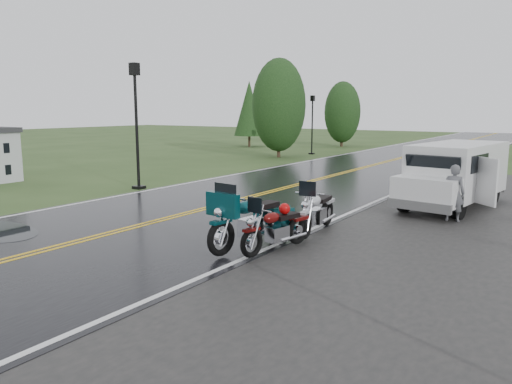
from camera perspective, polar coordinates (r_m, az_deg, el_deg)
ground at (r=12.32m, az=-16.26°, el=-4.69°), size 120.00×120.00×0.00m
road at (r=20.13m, az=5.93°, el=1.10°), size 8.00×100.00×0.04m
motorcycle_red at (r=9.71m, az=-0.51°, el=-4.52°), size 1.04×2.08×1.17m
motorcycle_teal at (r=9.79m, az=-4.03°, el=-3.60°), size 1.17×2.54×1.45m
motorcycle_silver at (r=11.11m, az=5.68°, el=-2.49°), size 1.07×2.24×1.28m
van_white at (r=14.77m, az=16.74°, el=1.46°), size 2.51×5.19×1.96m
person_at_van at (r=13.95m, az=21.65°, el=-0.22°), size 0.56×0.38×1.50m
lamp_post_near_left at (r=18.85m, az=-13.49°, el=7.32°), size 0.40×0.40×4.62m
lamp_post_far_left at (r=32.90m, az=6.44°, el=7.65°), size 0.33×0.33×3.84m
tree_left_mid at (r=30.66m, az=2.63°, el=8.75°), size 3.27×3.27×5.11m
tree_left_far at (r=40.20m, az=9.82°, el=8.24°), size 2.82×2.82×4.34m
pine_left_far at (r=39.34m, az=-0.78°, el=8.82°), size 2.39×2.39×4.97m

